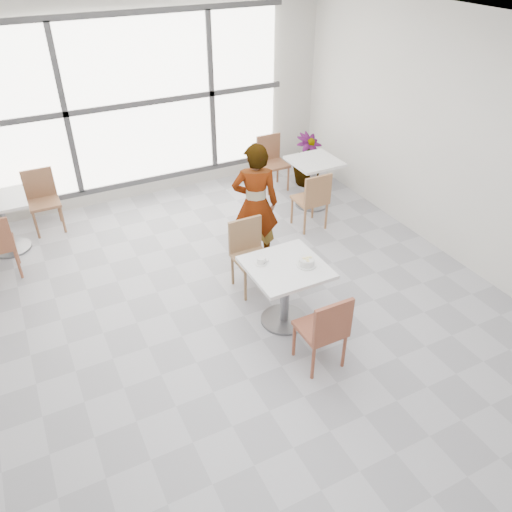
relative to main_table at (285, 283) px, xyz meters
name	(u,v)px	position (x,y,z in m)	size (l,w,h in m)	color
floor	(244,316)	(-0.37, 0.27, -0.52)	(7.00, 7.00, 0.00)	#9E9EA5
ceiling	(239,33)	(-0.37, 0.27, 2.48)	(7.00, 7.00, 0.00)	white
wall_back	(141,102)	(-0.37, 3.77, 0.98)	(6.00, 6.00, 0.00)	silver
wall_right	(468,146)	(2.63, 0.27, 0.98)	(7.00, 7.00, 0.00)	silver
window	(142,103)	(-0.37, 3.71, 0.98)	(4.60, 0.07, 2.52)	white
main_table	(285,283)	(0.00, 0.00, 0.00)	(0.80, 0.80, 0.75)	silver
chair_near	(325,328)	(0.00, -0.77, -0.02)	(0.42, 0.42, 0.87)	brown
chair_far	(249,250)	(-0.04, 0.79, -0.02)	(0.42, 0.42, 0.87)	#8D6846
oatmeal_bowl	(306,262)	(0.19, -0.09, 0.27)	(0.21, 0.21, 0.09)	silver
coffee_cup	(261,261)	(-0.21, 0.16, 0.26)	(0.16, 0.13, 0.07)	white
person	(255,204)	(0.29, 1.29, 0.28)	(0.58, 0.38, 1.60)	black
bg_table_left	(2,218)	(-2.60, 2.98, -0.04)	(0.70, 0.70, 0.75)	silver
bg_table_right	(314,176)	(1.76, 2.22, -0.04)	(0.70, 0.70, 0.75)	silver
bg_chair_left_far	(42,196)	(-2.04, 3.37, -0.02)	(0.42, 0.42, 0.87)	brown
bg_chair_right_near	(313,198)	(1.36, 1.60, -0.02)	(0.42, 0.42, 0.87)	#9A6943
bg_chair_right_far	(271,159)	(1.49, 3.09, -0.02)	(0.42, 0.42, 0.87)	brown
plant_right	(307,160)	(2.08, 2.92, -0.09)	(0.48, 0.48, 0.86)	#477F39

